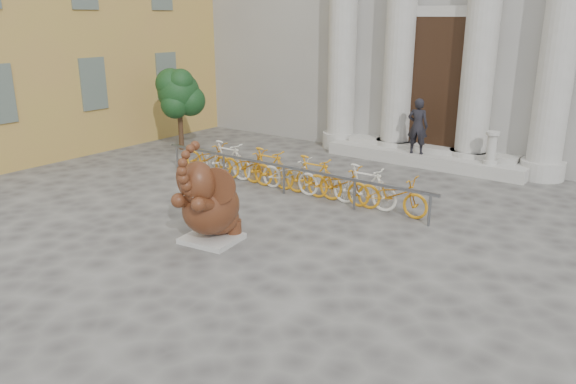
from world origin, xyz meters
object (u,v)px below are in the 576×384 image
Objects in this scene: elephant_statue at (209,205)px; pedestrian at (418,126)px; bike_rack at (290,172)px; tree at (179,93)px.

pedestrian is at bearing 76.95° from elephant_statue.
bike_rack is 5.95m from tree.
tree is at bearing 9.72° from pedestrian.
elephant_statue is 8.20m from tree.
tree reaches higher than elephant_statue.
bike_rack is at bearing 93.62° from elephant_statue.
tree is at bearing 164.05° from bike_rack.
tree is 7.57m from pedestrian.
bike_rack is 4.56m from pedestrian.
elephant_statue is 7.89m from pedestrian.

